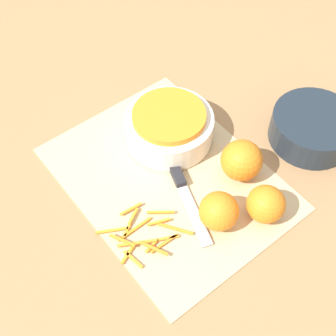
# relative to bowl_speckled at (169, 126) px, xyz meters

# --- Properties ---
(ground_plane) EXTENTS (4.00, 4.00, 0.00)m
(ground_plane) POSITION_rel_bowl_speckled_xyz_m (0.08, -0.07, -0.04)
(ground_plane) COLOR #9E754C
(cutting_board) EXTENTS (0.46, 0.35, 0.01)m
(cutting_board) POSITION_rel_bowl_speckled_xyz_m (0.08, -0.07, -0.04)
(cutting_board) COLOR #CCB284
(cutting_board) RESTS_ON ground_plane
(bowl_speckled) EXTENTS (0.18, 0.18, 0.07)m
(bowl_speckled) POSITION_rel_bowl_speckled_xyz_m (0.00, 0.00, 0.00)
(bowl_speckled) COLOR silver
(bowl_speckled) RESTS_ON cutting_board
(bowl_dark) EXTENTS (0.18, 0.18, 0.06)m
(bowl_dark) POSITION_rel_bowl_speckled_xyz_m (0.18, 0.24, -0.01)
(bowl_dark) COLOR #1E2833
(bowl_dark) RESTS_ON ground_plane
(knife) EXTENTS (0.23, 0.10, 0.02)m
(knife) POSITION_rel_bowl_speckled_xyz_m (0.09, -0.05, -0.03)
(knife) COLOR #232328
(knife) RESTS_ON cutting_board
(orange_left) EXTENTS (0.07, 0.07, 0.07)m
(orange_left) POSITION_rel_bowl_speckled_xyz_m (0.22, -0.06, 0.00)
(orange_left) COLOR orange
(orange_left) RESTS_ON cutting_board
(orange_right) EXTENTS (0.07, 0.07, 0.07)m
(orange_right) POSITION_rel_bowl_speckled_xyz_m (0.26, 0.02, 0.00)
(orange_right) COLOR orange
(orange_right) RESTS_ON cutting_board
(orange_back) EXTENTS (0.08, 0.08, 0.08)m
(orange_back) POSITION_rel_bowl_speckled_xyz_m (0.16, 0.05, 0.01)
(orange_back) COLOR orange
(orange_back) RESTS_ON cutting_board
(peel_pile) EXTENTS (0.12, 0.14, 0.01)m
(peel_pile) POSITION_rel_bowl_speckled_xyz_m (0.15, -0.18, -0.03)
(peel_pile) COLOR orange
(peel_pile) RESTS_ON cutting_board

